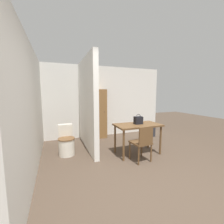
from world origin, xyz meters
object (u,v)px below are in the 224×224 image
object	(u,v)px
toilet	(66,142)
space_heater	(151,130)
handbag	(138,120)
wooden_cabinet	(99,114)
dining_table	(138,128)
wooden_chair	(142,142)

from	to	relation	value
toilet	space_heater	distance (m)	3.02
toilet	handbag	distance (m)	1.92
wooden_cabinet	handbag	bearing A→B (deg)	-72.12
toilet	space_heater	xyz separation A→B (m)	(2.97, 0.57, -0.08)
wooden_cabinet	dining_table	bearing A→B (deg)	-73.22
handbag	space_heater	distance (m)	1.80
toilet	handbag	size ratio (longest dim) A/B	2.90
handbag	wooden_cabinet	distance (m)	1.78
wooden_chair	wooden_cabinet	distance (m)	2.23
dining_table	toilet	xyz separation A→B (m)	(-1.71, 0.61, -0.37)
dining_table	handbag	size ratio (longest dim) A/B	4.52
wooden_chair	toilet	world-z (taller)	wooden_chair
toilet	space_heater	world-z (taller)	toilet
handbag	space_heater	xyz separation A→B (m)	(1.23, 1.15, -0.64)
space_heater	dining_table	bearing A→B (deg)	-136.88
handbag	space_heater	bearing A→B (deg)	43.17
wooden_chair	handbag	distance (m)	0.64
toilet	wooden_chair	bearing A→B (deg)	-33.90
dining_table	wooden_cabinet	bearing A→B (deg)	106.78
dining_table	space_heater	bearing A→B (deg)	43.12
toilet	dining_table	bearing A→B (deg)	-19.62
wooden_chair	space_heater	bearing A→B (deg)	43.55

